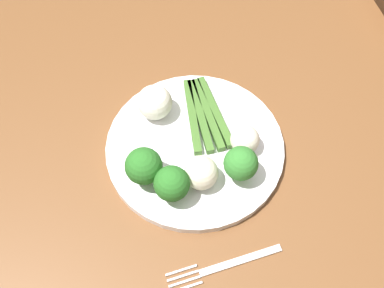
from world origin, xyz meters
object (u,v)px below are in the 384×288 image
Objects in this scene: cauliflower_near_center at (245,139)px; plate at (192,148)px; asparagus_bundle at (204,114)px; broccoli_outer_edge at (144,166)px; chair at (378,61)px; cauliflower_back_right at (201,173)px; cauliflower_right at (155,102)px; fork at (223,266)px; broccoli_front at (172,184)px; broccoli_front_left at (241,164)px; dining_table at (187,155)px.

plate is at bearing 74.33° from cauliflower_near_center.
asparagus_bundle is 2.13× the size of broccoli_outer_edge.
chair reaches higher than cauliflower_back_right.
cauliflower_right reaches higher than plate.
chair is at bearing -56.80° from cauliflower_near_center.
cauliflower_near_center is (-0.32, 0.49, 0.31)m from chair.
cauliflower_right reaches higher than fork.
broccoli_front_left is at bearing -85.72° from broccoli_front.
asparagus_bundle is 2.25× the size of broccoli_front.
asparagus_bundle is at bearing -112.03° from dining_table.
asparagus_bundle is at bearing 32.70° from cauliflower_near_center.
asparagus_bundle reaches higher than dining_table.
plate is at bearing -64.13° from broccoli_outer_edge.
asparagus_bundle is at bearing 121.42° from chair.
asparagus_bundle is (-0.01, -0.03, 0.14)m from dining_table.
broccoli_front_left is 0.14m from broccoli_outer_edge.
cauliflower_back_right is at bearing 128.81° from chair.
plate is at bearing -150.76° from cauliflower_right.
broccoli_front is at bearing 127.69° from chair.
chair is 17.17× the size of cauliflower_back_right.
broccoli_front is 0.13m from fork.
broccoli_outer_edge is at bearing 115.87° from plate.
chair is at bearing -54.43° from broccoli_front_left.
fork is (-0.27, -0.04, -0.04)m from cauliflower_right.
fork is at bearing 154.60° from cauliflower_near_center.
dining_table is at bearing -3.05° from cauliflower_back_right.
broccoli_front reaches higher than cauliflower_back_right.
dining_table is 19.50× the size of broccoli_front.
broccoli_front is 0.38× the size of fork.
dining_table is 0.63m from chair.
chair is 0.71m from broccoli_front_left.
broccoli_outer_edge is (0.03, 0.14, 0.00)m from broccoli_front_left.
plate is 0.09m from cauliflower_right.
chair is 15.51× the size of cauliflower_right.
chair is (0.24, -0.56, -0.16)m from dining_table.
plate is 4.40× the size of broccoli_front.
chair is 13.75× the size of broccoli_front.
broccoli_front reaches higher than broccoli_front_left.
cauliflower_right reaches higher than dining_table.
broccoli_front is (-0.12, 0.08, 0.03)m from asparagus_bundle.
broccoli_outer_edge reaches higher than asparagus_bundle.
asparagus_bundle is 2.54× the size of cauliflower_right.
asparagus_bundle is 0.08m from cauliflower_right.
broccoli_outer_edge reaches higher than broccoli_front.
chair reaches higher than cauliflower_right.
cauliflower_right is (0.14, 0.10, -0.01)m from broccoli_front_left.
cauliflower_right is at bearing 50.92° from cauliflower_near_center.
cauliflower_back_right reaches higher than asparagus_bundle.
chair is 0.72m from cauliflower_right.
chair is 0.70m from plate.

